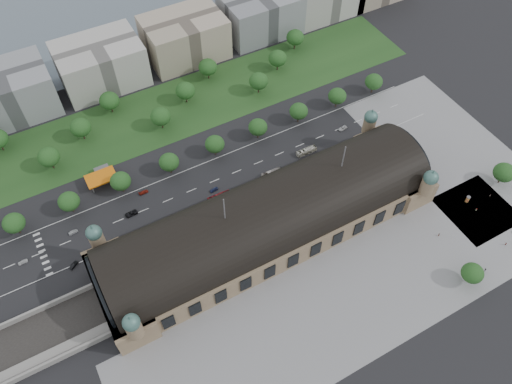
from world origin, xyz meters
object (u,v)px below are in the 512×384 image
parked_car_4 (129,241)px  parked_car_5 (152,231)px  parked_car_1 (117,252)px  advertising_column (468,199)px  traffic_car_2 (131,214)px  pedestrian_4 (485,270)px  traffic_car_6 (343,128)px  pedestrian_3 (506,244)px  petrol_station (102,174)px  parked_car_0 (74,265)px  parked_car_2 (94,256)px  traffic_car_4 (214,190)px  parked_car_6 (211,214)px  bus_east (306,151)px  traffic_car_1 (73,232)px  pedestrian_2 (490,195)px  bus_mid (272,173)px  pedestrian_5 (476,210)px  pedestrian_1 (439,235)px  traffic_car_0 (23,262)px  traffic_car_3 (144,192)px  bus_west (219,197)px  parked_car_3 (132,248)px

parked_car_4 → parked_car_5: 10.54m
parked_car_1 → advertising_column: advertising_column is taller
traffic_car_2 → pedestrian_4: size_ratio=3.23×
traffic_car_6 → pedestrian_3: pedestrian_3 is taller
petrol_station → parked_car_0: petrol_station is taller
traffic_car_6 → traffic_car_2: bearing=-98.2°
parked_car_0 → parked_car_2: size_ratio=0.97×
traffic_car_2 → traffic_car_4: 39.17m
parked_car_6 → bus_east: size_ratio=0.40×
traffic_car_1 → parked_car_1: bearing=-151.9°
pedestrian_2 → pedestrian_3: 26.36m
traffic_car_6 → pedestrian_3: (21.41, -91.93, 0.21)m
pedestrian_3 → parked_car_1: bearing=-20.8°
traffic_car_1 → parked_car_6: (57.36, -20.38, -0.02)m
traffic_car_2 → parked_car_0: 33.30m
parked_car_2 → advertising_column: 168.72m
pedestrian_4 → parked_car_0: bearing=-64.9°
traffic_car_6 → bus_mid: 48.61m
pedestrian_5 → traffic_car_4: bearing=-119.9°
bus_east → pedestrian_3: size_ratio=6.04×
parked_car_1 → pedestrian_1: 140.03m
traffic_car_0 → pedestrian_1: 179.11m
parked_car_0 → pedestrian_4: 172.20m
parked_car_4 → traffic_car_6: bearing=63.5°
pedestrian_2 → pedestrian_3: bearing=101.0°
petrol_station → parked_car_5: 41.35m
petrol_station → parked_car_1: bearing=-100.7°
traffic_car_1 → traffic_car_3: (35.18, 6.01, -0.02)m
parked_car_6 → bus_mid: bearing=64.8°
parked_car_1 → parked_car_6: (44.01, -1.33, -0.17)m
parked_car_2 → parked_car_0: bearing=-116.2°
pedestrian_2 → traffic_car_0: bearing=22.1°
parked_car_4 → petrol_station: bearing=145.8°
parked_car_0 → traffic_car_2: bearing=83.4°
traffic_car_3 → parked_car_5: (-4.64, -22.39, 0.11)m
petrol_station → bus_west: petrol_station is taller
parked_car_1 → pedestrian_2: 171.06m
parked_car_3 → parked_car_5: 11.35m
traffic_car_3 → parked_car_4: 27.06m
pedestrian_2 → parked_car_5: bearing=19.8°
bus_mid → pedestrian_3: 107.90m
traffic_car_1 → traffic_car_2: bearing=-103.3°
traffic_car_2 → bus_mid: bus_mid is taller
parked_car_4 → pedestrian_4: (125.11, -85.04, 0.10)m
pedestrian_5 → bus_east: bearing=-139.6°
parked_car_0 → traffic_car_1: bearing=133.8°
petrol_station → pedestrian_5: 174.63m
parked_car_0 → bus_mid: (97.66, 2.87, 0.74)m
advertising_column → pedestrian_5: (0.14, -5.94, -1.03)m
pedestrian_2 → pedestrian_4: bearing=83.8°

